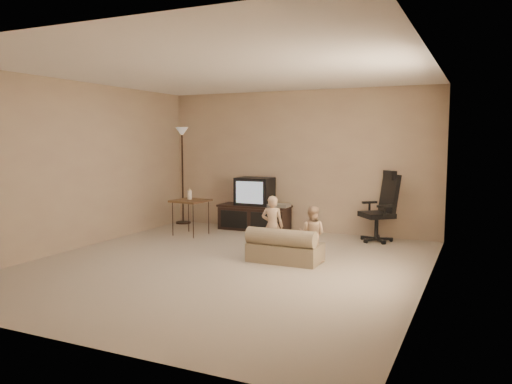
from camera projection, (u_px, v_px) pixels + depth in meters
floor at (225, 265)px, 6.53m from camera, size 5.50×5.50×0.00m
room_shell at (224, 149)px, 6.38m from camera, size 5.50×5.50×5.50m
tv_stand at (255, 208)px, 9.04m from camera, size 1.34×0.50×0.95m
office_chair at (381, 216)px, 8.01m from camera, size 0.74×0.74×1.14m
side_table at (190, 201)px, 8.56m from camera, size 0.60×0.60×0.82m
floor_lamp at (182, 154)px, 9.65m from camera, size 0.29×0.29×1.87m
child_sofa at (284, 248)px, 6.67m from camera, size 0.96×0.55×0.47m
toddler_left at (272, 226)px, 7.00m from camera, size 0.35×0.28×0.86m
toddler_right at (312, 234)px, 6.66m from camera, size 0.37×0.21×0.76m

